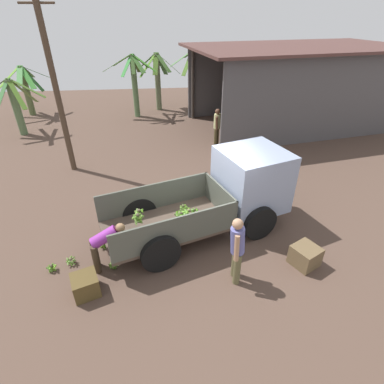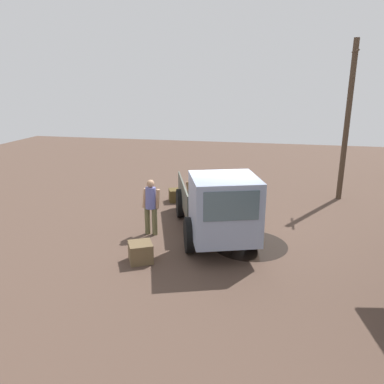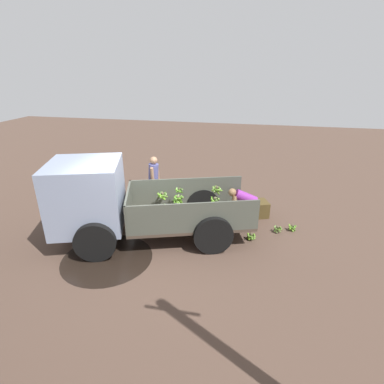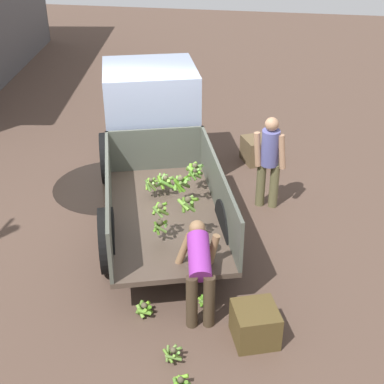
% 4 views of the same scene
% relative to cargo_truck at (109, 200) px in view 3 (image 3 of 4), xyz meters
% --- Properties ---
extents(ground, '(36.00, 36.00, 0.00)m').
position_rel_cargo_truck_xyz_m(ground, '(-0.80, -0.19, -1.13)').
color(ground, '#503C31').
extents(mud_patch_0, '(2.14, 2.14, 0.01)m').
position_rel_cargo_truck_xyz_m(mud_patch_0, '(-0.24, 0.83, -1.12)').
color(mud_patch_0, black).
rests_on(mud_patch_0, ground).
extents(cargo_truck, '(5.24, 3.18, 2.13)m').
position_rel_cargo_truck_xyz_m(cargo_truck, '(0.00, 0.00, 0.00)').
color(cargo_truck, '#4B3C32').
rests_on(cargo_truck, ground).
extents(person_foreground_visitor, '(0.36, 0.58, 1.69)m').
position_rel_cargo_truck_xyz_m(person_foreground_visitor, '(-0.45, -2.13, -0.19)').
color(person_foreground_visitor, brown).
rests_on(person_foreground_visitor, ground).
extents(person_worker_loading, '(0.86, 0.67, 1.17)m').
position_rel_cargo_truck_xyz_m(person_worker_loading, '(-3.36, -1.43, -0.40)').
color(person_worker_loading, '#3D2F20').
rests_on(person_worker_loading, ground).
extents(banana_bunch_on_ground_0, '(0.25, 0.25, 0.20)m').
position_rel_cargo_truck_xyz_m(banana_bunch_on_ground_0, '(-4.27, -1.27, -1.01)').
color(banana_bunch_on_ground_0, brown).
rests_on(banana_bunch_on_ground_0, ground).
extents(banana_bunch_on_ground_1, '(0.24, 0.24, 0.20)m').
position_rel_cargo_truck_xyz_m(banana_bunch_on_ground_1, '(-3.57, -0.73, -1.01)').
color(banana_bunch_on_ground_1, brown).
rests_on(banana_bunch_on_ground_1, ground).
extents(banana_bunch_on_ground_2, '(0.22, 0.23, 0.19)m').
position_rel_cargo_truck_xyz_m(banana_bunch_on_ground_2, '(-4.67, -1.45, -1.02)').
color(banana_bunch_on_ground_2, '#48412E').
rests_on(banana_bunch_on_ground_2, ground).
extents(banana_bunch_on_ground_3, '(0.23, 0.24, 0.17)m').
position_rel_cargo_truck_xyz_m(banana_bunch_on_ground_3, '(-3.24, -1.50, -1.03)').
color(banana_bunch_on_ground_3, brown).
rests_on(banana_bunch_on_ground_3, ground).
extents(wooden_crate_0, '(0.69, 0.69, 0.47)m').
position_rel_cargo_truck_xyz_m(wooden_crate_0, '(-3.73, -2.19, -0.89)').
color(wooden_crate_0, '#4E3D1E').
rests_on(wooden_crate_0, ground).
extents(wooden_crate_1, '(0.78, 0.78, 0.51)m').
position_rel_cargo_truck_xyz_m(wooden_crate_1, '(1.35, -1.85, -0.87)').
color(wooden_crate_1, brown).
rests_on(wooden_crate_1, ground).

